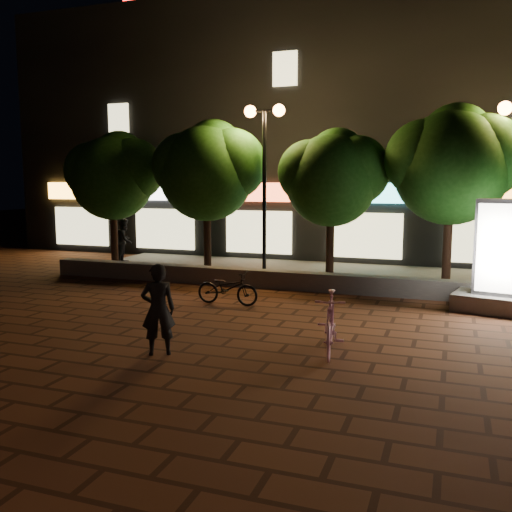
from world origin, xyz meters
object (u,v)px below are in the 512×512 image
at_px(tree_far_left, 114,173).
at_px(tree_right, 453,161).
at_px(tree_left, 209,167).
at_px(street_lamp_left, 264,147).
at_px(ad_kiosk, 512,268).
at_px(tree_mid, 333,174).
at_px(scooter_parked, 228,288).
at_px(rider, 158,309).
at_px(pedestrian, 125,240).
at_px(scooter_pink, 331,323).

distance_m(tree_far_left, tree_right, 10.81).
height_order(tree_left, street_lamp_left, street_lamp_left).
height_order(street_lamp_left, ad_kiosk, street_lamp_left).
relative_size(tree_far_left, ad_kiosk, 1.77).
xyz_separation_m(tree_left, tree_mid, (4.00, -0.00, -0.23)).
distance_m(tree_right, street_lamp_left, 5.38).
bearing_deg(tree_left, ad_kiosk, -16.06).
height_order(ad_kiosk, scooter_parked, ad_kiosk).
bearing_deg(rider, tree_right, -151.58).
bearing_deg(rider, street_lamp_left, -116.02).
relative_size(ad_kiosk, pedestrian, 1.62).
bearing_deg(scooter_pink, rider, -168.26).
xyz_separation_m(scooter_pink, rider, (-2.81, -1.10, 0.27)).
bearing_deg(rider, tree_mid, -130.89).
xyz_separation_m(scooter_pink, pedestrian, (-9.18, 7.72, 0.35)).
bearing_deg(scooter_parked, tree_mid, -24.70).
bearing_deg(tree_right, scooter_pink, -105.49).
height_order(tree_far_left, tree_right, tree_right).
bearing_deg(scooter_pink, tree_far_left, 132.84).
xyz_separation_m(tree_far_left, pedestrian, (-0.27, 0.90, -2.40)).
bearing_deg(ad_kiosk, street_lamp_left, 161.64).
height_order(tree_left, rider, tree_left).
bearing_deg(tree_left, scooter_parked, -60.15).
relative_size(tree_far_left, tree_left, 0.95).
height_order(tree_right, pedestrian, tree_right).
xyz_separation_m(tree_left, scooter_pink, (5.41, -6.82, -2.91)).
distance_m(ad_kiosk, scooter_parked, 6.64).
bearing_deg(pedestrian, tree_left, -116.74).
xyz_separation_m(street_lamp_left, scooter_parked, (0.27, -3.60, -3.61)).
xyz_separation_m(rider, pedestrian, (-6.37, 8.82, 0.08)).
bearing_deg(tree_mid, scooter_parked, -114.71).
bearing_deg(street_lamp_left, scooter_parked, -85.67).
height_order(tree_right, rider, tree_right).
bearing_deg(rider, ad_kiosk, -169.15).
relative_size(tree_right, street_lamp_left, 0.98).
bearing_deg(scooter_parked, tree_left, 29.85).
height_order(tree_far_left, scooter_pink, tree_far_left).
xyz_separation_m(tree_right, street_lamp_left, (-5.36, -0.26, 0.46)).
bearing_deg(ad_kiosk, pedestrian, 164.74).
distance_m(street_lamp_left, ad_kiosk, 7.69).
distance_m(scooter_parked, pedestrian, 7.67).
bearing_deg(scooter_parked, scooter_pink, -132.79).
distance_m(tree_left, scooter_pink, 9.18).
height_order(tree_left, tree_right, tree_right).
height_order(tree_far_left, tree_left, tree_left).
xyz_separation_m(tree_far_left, scooter_parked, (5.72, -3.86, -2.88)).
bearing_deg(tree_mid, pedestrian, 173.40).
bearing_deg(rider, tree_far_left, -83.31).
height_order(tree_far_left, rider, tree_far_left).
xyz_separation_m(tree_right, ad_kiosk, (1.38, -2.50, -2.51)).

